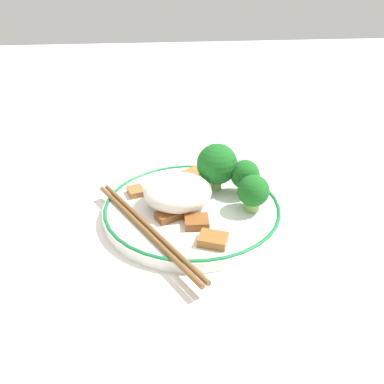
{
  "coord_description": "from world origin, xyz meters",
  "views": [
    {
      "loc": [
        0.43,
        -0.05,
        0.29
      ],
      "look_at": [
        0.0,
        0.0,
        0.04
      ],
      "focal_mm": 35.0,
      "sensor_mm": 36.0,
      "label": 1
    }
  ],
  "objects_px": {
    "broccoli_back_right": "(217,164)",
    "chopsticks": "(146,227)",
    "plate": "(192,208)",
    "broccoli_back_left": "(253,192)",
    "broccoli_back_center": "(245,175)"
  },
  "relations": [
    {
      "from": "broccoli_back_left",
      "to": "broccoli_back_center",
      "type": "relative_size",
      "value": 0.98
    },
    {
      "from": "plate",
      "to": "broccoli_back_center",
      "type": "height_order",
      "value": "broccoli_back_center"
    },
    {
      "from": "plate",
      "to": "broccoli_back_left",
      "type": "bearing_deg",
      "value": 74.43
    },
    {
      "from": "chopsticks",
      "to": "plate",
      "type": "bearing_deg",
      "value": 128.41
    },
    {
      "from": "plate",
      "to": "broccoli_back_left",
      "type": "relative_size",
      "value": 4.8
    },
    {
      "from": "plate",
      "to": "broccoli_back_left",
      "type": "distance_m",
      "value": 0.09
    },
    {
      "from": "broccoli_back_left",
      "to": "chopsticks",
      "type": "bearing_deg",
      "value": -78.56
    },
    {
      "from": "plate",
      "to": "chopsticks",
      "type": "height_order",
      "value": "chopsticks"
    },
    {
      "from": "broccoli_back_center",
      "to": "broccoli_back_right",
      "type": "relative_size",
      "value": 0.75
    },
    {
      "from": "broccoli_back_right",
      "to": "broccoli_back_center",
      "type": "bearing_deg",
      "value": 61.93
    },
    {
      "from": "broccoli_back_right",
      "to": "broccoli_back_left",
      "type": "bearing_deg",
      "value": 30.62
    },
    {
      "from": "broccoli_back_right",
      "to": "chopsticks",
      "type": "xyz_separation_m",
      "value": [
        0.09,
        -0.1,
        -0.04
      ]
    },
    {
      "from": "broccoli_back_center",
      "to": "plate",
      "type": "bearing_deg",
      "value": -74.53
    },
    {
      "from": "plate",
      "to": "broccoli_back_center",
      "type": "distance_m",
      "value": 0.09
    },
    {
      "from": "broccoli_back_center",
      "to": "broccoli_back_right",
      "type": "xyz_separation_m",
      "value": [
        -0.02,
        -0.04,
        0.01
      ]
    }
  ]
}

